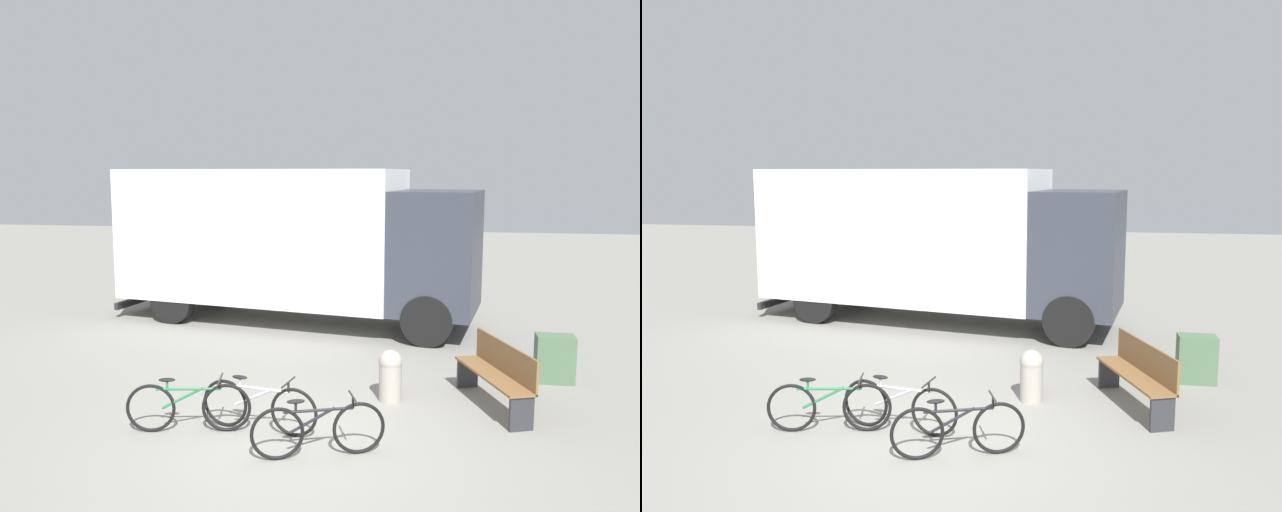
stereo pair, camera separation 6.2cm
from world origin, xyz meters
The scene contains 8 objects.
ground_plane centered at (0.00, 0.00, 0.00)m, with size 60.00×60.00×0.00m, color gray.
delivery_truck centered at (-1.48, 6.53, 1.93)m, with size 8.47×3.63×3.49m.
park_bench centered at (2.69, 1.87, 0.53)m, with size 1.02×1.86×0.96m.
bicycle_near centered at (-1.42, 0.23, 0.35)m, with size 1.63×0.49×0.74m.
bicycle_middle centered at (-0.51, 0.41, 0.35)m, with size 1.64×0.44×0.74m.
bicycle_far centered at (0.40, -0.19, 0.35)m, with size 1.57×0.66×0.74m.
bollard_near_bench centered at (1.13, 1.84, 0.42)m, with size 0.36×0.36×0.79m.
utility_box centered at (3.72, 3.18, 0.39)m, with size 0.61×0.37×0.79m.
Camera 1 is at (1.69, -7.23, 3.41)m, focal length 35.00 mm.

